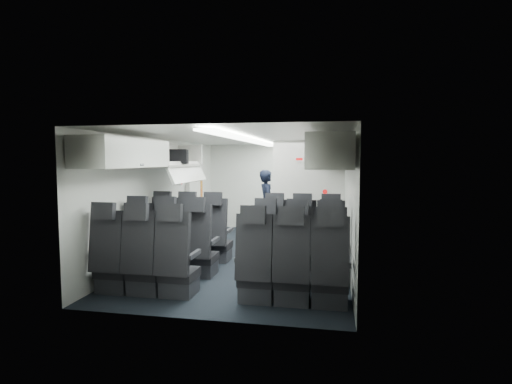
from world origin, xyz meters
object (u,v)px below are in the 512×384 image
(seat_row_front, at_px, (246,240))
(seat_row_rear, at_px, (216,268))
(seat_row_mid, at_px, (233,252))
(carry_on_bag, at_px, (176,156))
(boarding_door, at_px, (195,195))
(flight_attendant, at_px, (267,204))
(galley_unit, at_px, (312,193))

(seat_row_front, relative_size, seat_row_rear, 1.00)
(seat_row_mid, distance_m, carry_on_bag, 2.28)
(boarding_door, height_order, flight_attendant, boarding_door)
(seat_row_rear, bearing_deg, flight_attendant, 89.78)
(seat_row_mid, relative_size, carry_on_bag, 7.77)
(galley_unit, xyz_separation_m, flight_attendant, (-0.93, -1.08, -0.18))
(seat_row_rear, relative_size, flight_attendant, 2.15)
(seat_row_rear, relative_size, boarding_door, 1.79)
(seat_row_front, relative_size, carry_on_bag, 7.77)
(boarding_door, xyz_separation_m, carry_on_bag, (0.29, -1.82, 0.87))
(seat_row_rear, bearing_deg, seat_row_front, 90.00)
(flight_attendant, bearing_deg, boarding_door, 74.49)
(seat_row_mid, xyz_separation_m, flight_attendant, (0.02, 3.07, 0.37))
(seat_row_mid, distance_m, flight_attendant, 3.09)
(galley_unit, height_order, flight_attendant, galley_unit)
(galley_unit, height_order, carry_on_bag, carry_on_bag)
(seat_row_rear, xyz_separation_m, carry_on_bag, (-1.35, 2.07, 1.42))
(galley_unit, bearing_deg, seat_row_rear, -100.65)
(seat_row_front, distance_m, seat_row_rear, 1.80)
(galley_unit, bearing_deg, boarding_door, -155.72)
(seat_row_front, height_order, seat_row_mid, same)
(seat_row_rear, bearing_deg, boarding_door, 112.87)
(seat_row_mid, distance_m, galley_unit, 4.30)
(seat_row_mid, bearing_deg, carry_on_bag, 139.19)
(seat_row_front, height_order, carry_on_bag, carry_on_bag)
(carry_on_bag, bearing_deg, seat_row_mid, -54.25)
(seat_row_front, relative_size, seat_row_mid, 1.00)
(seat_row_mid, distance_m, seat_row_rear, 0.90)
(seat_row_front, relative_size, galley_unit, 1.75)
(seat_row_front, bearing_deg, seat_row_mid, -90.00)
(seat_row_rear, bearing_deg, seat_row_mid, 90.00)
(flight_attendant, xyz_separation_m, carry_on_bag, (-1.37, -1.90, 1.05))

